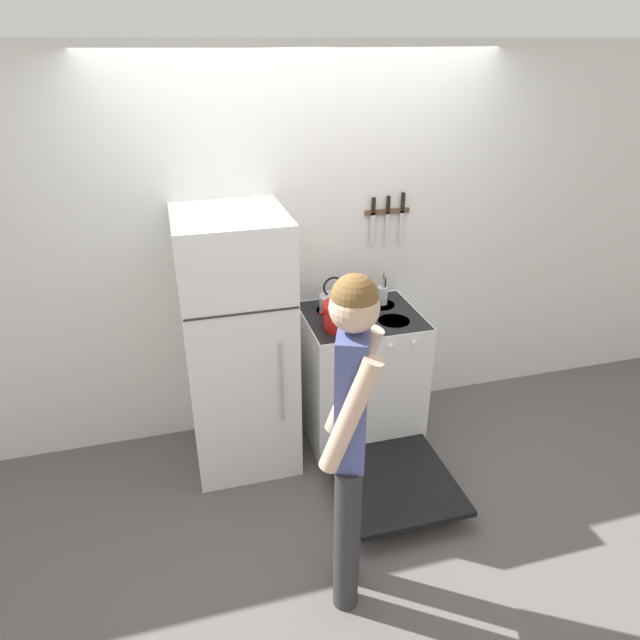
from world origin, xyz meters
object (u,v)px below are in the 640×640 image
dutch_oven_pot (344,316)px  person (351,432)px  refrigerator (238,344)px  tea_kettle (334,300)px  stove_range (362,379)px  utensil_jar (382,295)px

dutch_oven_pot → person: bearing=-106.0°
refrigerator → person: 1.27m
tea_kettle → person: 1.40m
refrigerator → stove_range: bearing=-1.7°
stove_range → tea_kettle: tea_kettle is taller
dutch_oven_pot → utensil_jar: size_ratio=1.33×
refrigerator → person: bearing=-74.6°
refrigerator → person: size_ratio=0.96×
utensil_jar → tea_kettle: bearing=-179.0°
tea_kettle → person: person is taller
stove_range → tea_kettle: bearing=133.0°
dutch_oven_pot → person: 1.15m
tea_kettle → utensil_jar: 0.35m
stove_range → utensil_jar: bearing=42.5°
dutch_oven_pot → person: person is taller
utensil_jar → person: 1.52m
tea_kettle → utensil_jar: (0.35, 0.01, -0.00)m
tea_kettle → refrigerator: bearing=-167.9°
tea_kettle → stove_range: bearing=-47.0°
stove_range → tea_kettle: 0.58m
refrigerator → tea_kettle: bearing=12.1°
dutch_oven_pot → tea_kettle: tea_kettle is taller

